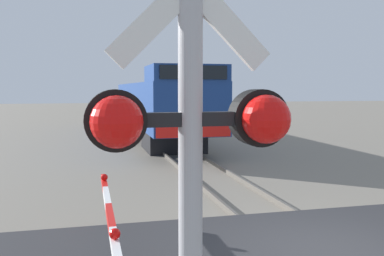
# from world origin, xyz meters

# --- Properties ---
(rail_track_right) EXTENTS (0.08, 80.00, 0.15)m
(rail_track_right) POSITION_xyz_m (0.72, 0.00, 0.07)
(rail_track_right) COLOR #59544C
(rail_track_right) RESTS_ON ground_plane
(locomotive) EXTENTS (3.07, 18.60, 3.86)m
(locomotive) POSITION_xyz_m (0.00, 18.30, 1.99)
(locomotive) COLOR black
(locomotive) RESTS_ON ground_plane
(crossing_signal) EXTENTS (1.18, 0.33, 3.99)m
(crossing_signal) POSITION_xyz_m (-3.32, -3.88, 2.47)
(crossing_signal) COLOR #ADADB2
(crossing_signal) RESTS_ON ground_plane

